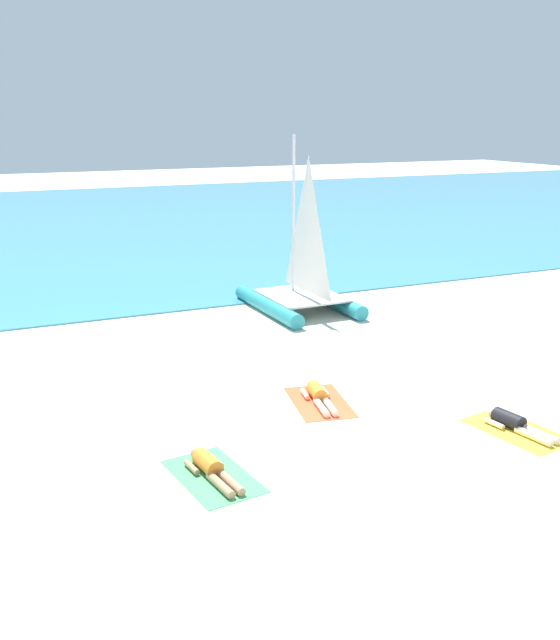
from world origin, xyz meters
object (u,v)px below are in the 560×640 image
towel_leftmost (213,476)px  towel_center_left (319,402)px  sailboat_teal (301,286)px  towel_center_right (516,430)px  sunbather_center_right (514,423)px  sunbather_center_left (319,395)px  sunbather_leftmost (211,468)px

towel_leftmost → towel_center_left: 3.73m
sailboat_teal → towel_center_right: 9.59m
towel_center_left → towel_center_right: bearing=-45.3°
towel_center_left → sunbather_center_right: sunbather_center_right is taller
sailboat_teal → towel_center_left: sailboat_teal is taller
towel_center_left → sunbather_center_left: sunbather_center_left is taller
sunbather_leftmost → sailboat_teal: bearing=49.0°
sailboat_teal → towel_leftmost: 10.72m
towel_center_right → towel_center_left: bearing=134.7°
towel_center_left → sunbather_center_right: (2.74, -2.72, 0.13)m
sailboat_teal → sunbather_leftmost: sailboat_teal is taller
towel_leftmost → sunbather_leftmost: bearing=97.1°
sailboat_teal → sunbather_center_left: size_ratio=3.34×
sailboat_teal → sunbather_center_right: bearing=-91.9°
sailboat_teal → sunbather_center_left: 7.32m
towel_leftmost → sunbather_center_right: 5.85m
towel_center_left → towel_center_right: same height
towel_center_right → sunbather_center_right: size_ratio=1.21×
sailboat_teal → towel_center_right: bearing=-91.8°
towel_center_right → sunbather_center_right: (-0.01, 0.07, 0.13)m
towel_center_left → sunbather_center_right: bearing=-44.8°
sailboat_teal → sunbather_leftmost: size_ratio=3.33×
towel_center_left → sunbather_center_left: size_ratio=1.22×
sunbather_leftmost → sunbather_center_right: same height
sunbather_center_left → towel_center_left: bearing=-90.0°
sunbather_leftmost → towel_center_right: 5.88m
towel_center_left → sunbather_center_right: size_ratio=1.21×
towel_leftmost → sunbather_center_left: size_ratio=1.22×
towel_leftmost → sunbather_leftmost: sunbather_leftmost is taller
towel_center_right → towel_leftmost: bearing=173.4°
sailboat_teal → sunbather_center_left: sailboat_teal is taller
towel_leftmost → sunbather_center_left: sunbather_center_left is taller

